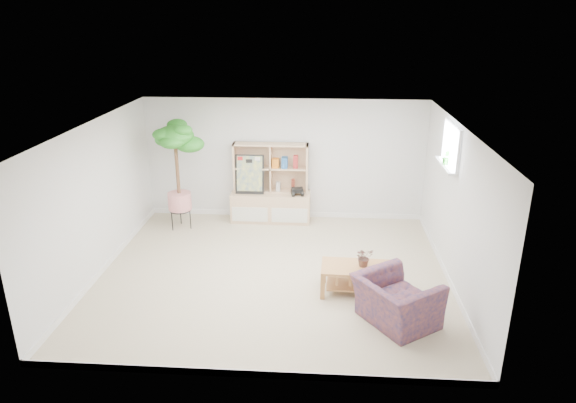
# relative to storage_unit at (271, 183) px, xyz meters

# --- Properties ---
(floor) EXTENTS (5.50, 5.00, 0.01)m
(floor) POSITION_rel_storage_unit_xyz_m (0.26, -2.24, -0.78)
(floor) COLOR tan
(floor) RESTS_ON ground
(ceiling) EXTENTS (5.50, 5.00, 0.01)m
(ceiling) POSITION_rel_storage_unit_xyz_m (0.26, -2.24, 1.62)
(ceiling) COLOR white
(ceiling) RESTS_ON walls
(walls) EXTENTS (5.51, 5.01, 2.40)m
(walls) POSITION_rel_storage_unit_xyz_m (0.26, -2.24, 0.42)
(walls) COLOR silver
(walls) RESTS_ON floor
(baseboard) EXTENTS (5.50, 5.00, 0.10)m
(baseboard) POSITION_rel_storage_unit_xyz_m (0.26, -2.24, -0.73)
(baseboard) COLOR white
(baseboard) RESTS_ON floor
(window) EXTENTS (0.10, 0.98, 0.68)m
(window) POSITION_rel_storage_unit_xyz_m (2.99, -1.64, 1.22)
(window) COLOR white
(window) RESTS_ON walls
(window_sill) EXTENTS (0.14, 1.00, 0.04)m
(window_sill) POSITION_rel_storage_unit_xyz_m (2.93, -1.64, 0.90)
(window_sill) COLOR white
(window_sill) RESTS_ON walls
(storage_unit) EXTENTS (1.56, 0.53, 1.56)m
(storage_unit) POSITION_rel_storage_unit_xyz_m (0.00, 0.00, 0.00)
(storage_unit) COLOR tan
(storage_unit) RESTS_ON floor
(poster) EXTENTS (0.56, 0.13, 0.77)m
(poster) POSITION_rel_storage_unit_xyz_m (-0.40, -0.04, 0.19)
(poster) COLOR #FAE944
(poster) RESTS_ON storage_unit
(toy_truck) EXTENTS (0.36, 0.28, 0.17)m
(toy_truck) POSITION_rel_storage_unit_xyz_m (0.53, -0.10, -0.11)
(toy_truck) COLOR black
(toy_truck) RESTS_ON storage_unit
(coffee_table) EXTENTS (1.05, 0.60, 0.42)m
(coffee_table) POSITION_rel_storage_unit_xyz_m (1.54, -2.72, -0.57)
(coffee_table) COLOR #B67538
(coffee_table) RESTS_ON floor
(table_plant) EXTENTS (0.32, 0.30, 0.29)m
(table_plant) POSITION_rel_storage_unit_xyz_m (1.65, -2.68, -0.21)
(table_plant) COLOR #175616
(table_plant) RESTS_ON coffee_table
(floor_tree) EXTENTS (0.92, 0.92, 2.09)m
(floor_tree) POSITION_rel_storage_unit_xyz_m (-1.70, -0.49, 0.27)
(floor_tree) COLOR #23711D
(floor_tree) RESTS_ON floor
(armchair) EXTENTS (1.28, 1.31, 0.74)m
(armchair) POSITION_rel_storage_unit_xyz_m (2.03, -3.48, -0.41)
(armchair) COLOR navy
(armchair) RESTS_ON floor
(sill_plant) EXTENTS (0.16, 0.14, 0.23)m
(sill_plant) POSITION_rel_storage_unit_xyz_m (2.93, -1.64, 1.04)
(sill_plant) COLOR #23711D
(sill_plant) RESTS_ON window_sill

